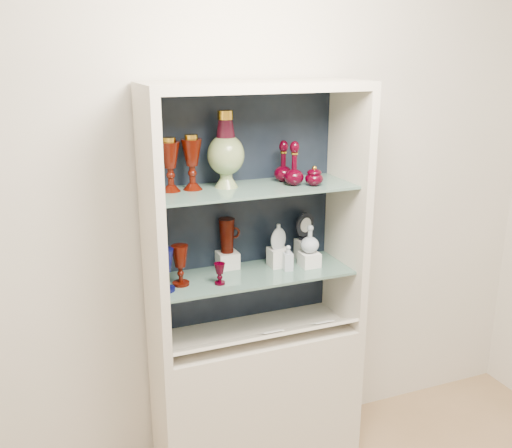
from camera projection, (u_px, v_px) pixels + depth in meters
name	position (u px, v px, depth m)	size (l,w,h in m)	color
wall_back	(240.00, 192.00, 2.79)	(3.50, 0.02, 2.80)	white
cabinet_base	(256.00, 398.00, 2.89)	(1.00, 0.40, 0.75)	beige
cabinet_back_panel	(242.00, 209.00, 2.79)	(0.98, 0.02, 1.15)	black
cabinet_side_left	(152.00, 230.00, 2.45)	(0.04, 0.40, 1.15)	beige
cabinet_side_right	(347.00, 209.00, 2.79)	(0.04, 0.40, 1.15)	beige
cabinet_top_cap	(256.00, 86.00, 2.45)	(1.00, 0.40, 0.04)	beige
shelf_lower	(254.00, 274.00, 2.72)	(0.92, 0.34, 0.01)	slate
shelf_upper	(254.00, 188.00, 2.60)	(0.92, 0.34, 0.01)	slate
label_ledge	(265.00, 336.00, 2.68)	(0.92, 0.18, 0.01)	beige
label_card_0	(272.00, 332.00, 2.69)	(0.10, 0.07, 0.00)	white
label_card_1	(322.00, 322.00, 2.78)	(0.10, 0.07, 0.00)	white
pedestal_lamp_left	(192.00, 162.00, 2.52)	(0.09, 0.09, 0.25)	#3F0D04
pedestal_lamp_right	(170.00, 165.00, 2.49)	(0.09, 0.09, 0.24)	#3F0D04
enamel_urn	(226.00, 149.00, 2.55)	(0.17, 0.17, 0.34)	#0A4614
ruby_decanter_a	(294.00, 161.00, 2.60)	(0.09, 0.09, 0.23)	#39000E
ruby_decanter_b	(283.00, 160.00, 2.68)	(0.09, 0.09, 0.21)	#39000E
lidded_bowl	(314.00, 175.00, 2.61)	(0.08, 0.08, 0.09)	#39000E
cobalt_goblet	(165.00, 270.00, 2.49)	(0.08, 0.08, 0.19)	#0A0B43
ruby_goblet_tall	(180.00, 265.00, 2.55)	(0.08, 0.08, 0.19)	#3F0D04
ruby_goblet_small	(220.00, 274.00, 2.57)	(0.05, 0.05, 0.10)	#39000E
riser_ruby_pitcher	(227.00, 260.00, 2.78)	(0.10, 0.10, 0.08)	silver
ruby_pitcher	(227.00, 236.00, 2.74)	(0.13, 0.08, 0.17)	#3F0D04
clear_square_bottle	(288.00, 258.00, 2.74)	(0.04, 0.04, 0.13)	#A4B1BE
riser_flat_flask	(278.00, 257.00, 2.80)	(0.09, 0.09, 0.09)	silver
flat_flask	(278.00, 236.00, 2.77)	(0.09, 0.04, 0.13)	#A3B0B5
riser_clear_round_decanter	(309.00, 259.00, 2.80)	(0.09, 0.09, 0.07)	silver
clear_round_decanter	(310.00, 240.00, 2.77)	(0.09, 0.09, 0.13)	#A4B1BE
riser_cameo_medallion	(304.00, 249.00, 2.90)	(0.08, 0.08, 0.10)	silver
cameo_medallion	(305.00, 226.00, 2.86)	(0.12, 0.04, 0.15)	black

